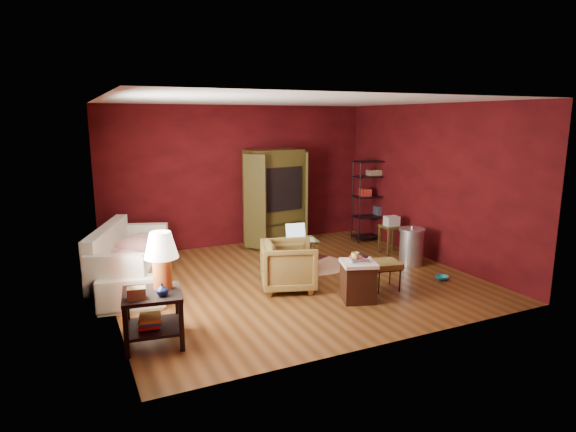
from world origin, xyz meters
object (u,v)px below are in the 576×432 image
side_table (157,277)px  tv_armoire (275,196)px  hamper (358,280)px  sofa (131,258)px  laptop_desk (298,242)px  wire_shelving (374,197)px  armchair (289,263)px

side_table → tv_armoire: 4.58m
hamper → tv_armoire: size_ratio=0.34×
sofa → laptop_desk: sofa is taller
tv_armoire → sofa: bearing=-163.8°
side_table → hamper: size_ratio=1.96×
sofa → hamper: sofa is taller
sofa → side_table: bearing=-170.6°
sofa → laptop_desk: 2.69m
wire_shelving → tv_armoire: bearing=170.6°
armchair → laptop_desk: 0.94m
laptop_desk → side_table: bearing=-136.9°
tv_armoire → hamper: bearing=-102.4°
laptop_desk → tv_armoire: (0.36, 1.78, 0.52)m
armchair → sofa: bearing=80.6°
wire_shelving → hamper: bearing=-121.3°
side_table → laptop_desk: 3.13m
sofa → armchair: sofa is taller
tv_armoire → wire_shelving: tv_armoire is taller
side_table → hamper: side_table is taller
side_table → wire_shelving: size_ratio=0.76×
hamper → laptop_desk: bearing=95.5°
armchair → hamper: 1.10m
sofa → side_table: side_table is taller
sofa → hamper: size_ratio=3.48×
hamper → wire_shelving: bearing=51.8°
laptop_desk → tv_armoire: size_ratio=0.41×
armchair → tv_armoire: 2.76m
laptop_desk → wire_shelving: (2.36, 1.19, 0.44)m
side_table → tv_armoire: tv_armoire is taller
hamper → sofa: bearing=145.0°
side_table → wire_shelving: 5.76m
laptop_desk → wire_shelving: 2.68m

